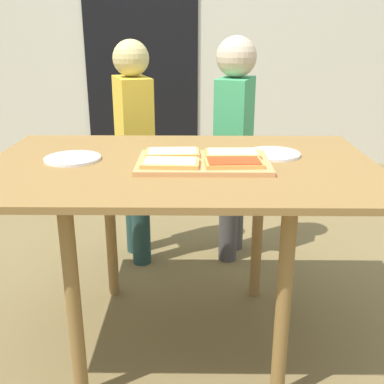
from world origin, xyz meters
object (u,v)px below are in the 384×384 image
at_px(cutting_board, 203,163).
at_px(child_left, 134,140).
at_px(child_right, 234,134).
at_px(pizza_slice_near_left, 170,163).
at_px(plate_white_left, 73,158).
at_px(pizza_slice_near_right, 234,163).
at_px(pizza_slice_far_right, 232,153).
at_px(pizza_slice_far_left, 172,153).
at_px(dining_table, 181,185).
at_px(plate_white_right, 273,154).

height_order(cutting_board, child_left, child_left).
bearing_deg(child_left, child_right, 4.85).
distance_m(pizza_slice_near_left, plate_white_left, 0.36).
height_order(pizza_slice_near_right, child_right, child_right).
height_order(pizza_slice_near_right, plate_white_left, pizza_slice_near_right).
distance_m(pizza_slice_far_right, child_right, 0.68).
relative_size(pizza_slice_far_left, pizza_slice_near_left, 1.01).
bearing_deg(cutting_board, pizza_slice_far_right, 30.76).
xyz_separation_m(pizza_slice_far_right, pizza_slice_near_right, (-0.00, -0.11, 0.00)).
height_order(dining_table, plate_white_right, plate_white_right).
bearing_deg(pizza_slice_far_left, plate_white_left, -178.07).
bearing_deg(dining_table, pizza_slice_far_right, 11.06).
relative_size(cutting_board, child_right, 0.40).
bearing_deg(pizza_slice_far_right, plate_white_right, 23.62).
relative_size(pizza_slice_near_right, child_right, 0.17).
xyz_separation_m(pizza_slice_far_left, pizza_slice_near_right, (0.20, -0.12, 0.00)).
xyz_separation_m(plate_white_left, child_left, (0.12, 0.63, -0.08)).
height_order(cutting_board, pizza_slice_near_right, pizza_slice_near_right).
xyz_separation_m(plate_white_right, child_right, (-0.09, 0.61, -0.06)).
height_order(pizza_slice_far_right, pizza_slice_far_left, same).
bearing_deg(child_right, cutting_board, -102.04).
bearing_deg(plate_white_right, dining_table, -162.95).
distance_m(pizza_slice_near_right, plate_white_left, 0.55).
bearing_deg(pizza_slice_far_right, pizza_slice_near_right, -91.80).
xyz_separation_m(plate_white_right, child_left, (-0.56, 0.57, -0.08)).
bearing_deg(cutting_board, child_right, 77.96).
height_order(cutting_board, child_right, child_right).
xyz_separation_m(pizza_slice_near_right, pizza_slice_near_left, (-0.20, -0.00, 0.00)).
height_order(pizza_slice_far_right, plate_white_left, pizza_slice_far_right).
relative_size(dining_table, plate_white_left, 6.85).
relative_size(pizza_slice_near_right, pizza_slice_near_left, 1.02).
relative_size(dining_table, child_left, 1.22).
xyz_separation_m(cutting_board, child_left, (-0.32, 0.69, -0.09)).
relative_size(pizza_slice_near_right, plate_white_right, 0.99).
relative_size(dining_table, pizza_slice_near_right, 6.94).
distance_m(pizza_slice_far_right, pizza_slice_far_left, 0.20).
bearing_deg(pizza_slice_near_left, pizza_slice_near_right, 0.95).
relative_size(cutting_board, pizza_slice_near_left, 2.34).
relative_size(pizza_slice_far_left, pizza_slice_near_right, 0.99).
relative_size(dining_table, cutting_board, 3.02).
bearing_deg(cutting_board, pizza_slice_near_right, -30.63).
xyz_separation_m(pizza_slice_near_right, plate_white_right, (0.15, 0.18, -0.02)).
relative_size(pizza_slice_near_left, child_left, 0.17).
height_order(plate_white_right, child_right, child_right).
bearing_deg(dining_table, cutting_board, -18.24).
distance_m(plate_white_right, plate_white_left, 0.69).
relative_size(pizza_slice_near_left, child_right, 0.17).
bearing_deg(plate_white_left, dining_table, -4.79).
relative_size(plate_white_left, child_left, 0.18).
bearing_deg(pizza_slice_near_right, pizza_slice_far_left, 148.29).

